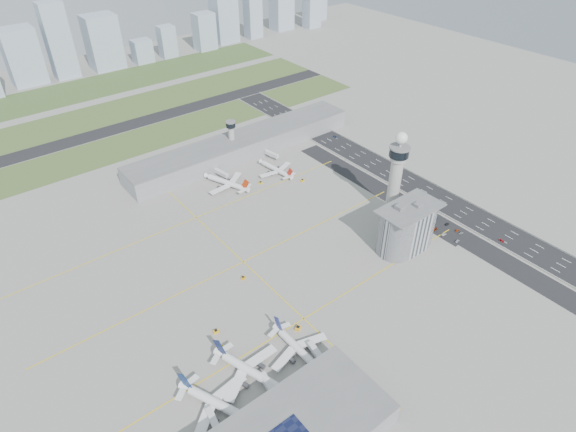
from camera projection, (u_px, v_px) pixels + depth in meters
ground at (322, 261)px, 304.77m from camera, size 1000.00×1000.00×0.00m
grass_strip_0 at (142, 140)px, 437.40m from camera, size 480.00×50.00×0.08m
grass_strip_1 at (110, 113)px, 484.94m from camera, size 480.00×60.00×0.08m
grass_strip_2 at (83, 90)px, 535.65m from camera, size 480.00×70.00×0.08m
runway at (125, 126)px, 460.84m from camera, size 480.00×22.00×0.10m
highway at (437, 198)px, 362.07m from camera, size 28.00×500.00×0.10m
barrier_left at (425, 204)px, 354.76m from camera, size 0.60×500.00×1.20m
barrier_right at (448, 191)px, 368.72m from camera, size 0.60×500.00×1.20m
landside_road at (426, 216)px, 343.27m from camera, size 18.00×260.00×0.08m
parking_lot at (438, 225)px, 334.66m from camera, size 20.00×44.00×0.10m
taxiway_line_h_0 at (304, 319)px, 265.82m from camera, size 260.00×0.60×0.01m
taxiway_line_h_1 at (243, 262)px, 303.85m from camera, size 260.00×0.60×0.01m
taxiway_line_h_2 at (196, 218)px, 341.88m from camera, size 260.00×0.60×0.01m
taxiway_line_v at (243, 262)px, 303.85m from camera, size 0.60×260.00×0.01m
control_tower at (396, 172)px, 325.01m from camera, size 14.00×14.00×64.50m
secondary_tower at (232, 136)px, 403.69m from camera, size 8.60×8.60×31.90m
admin_building at (407, 227)px, 307.70m from camera, size 42.00×24.00×33.50m
terminal_pier at (243, 145)px, 413.85m from camera, size 210.00×32.00×15.80m
airplane_near_a at (220, 402)px, 217.93m from camera, size 53.06×56.57×12.61m
airplane_near_b at (251, 368)px, 232.34m from camera, size 50.36×54.68×12.61m
airplane_near_c at (300, 348)px, 242.91m from camera, size 35.51×41.62×11.54m
airplane_far_a at (225, 179)px, 371.83m from camera, size 49.69×53.51×12.14m
airplane_far_b at (275, 167)px, 389.04m from camera, size 36.85×41.93×10.77m
jet_bridge_near_1 at (275, 398)px, 223.05m from camera, size 5.39×14.31×5.70m
jet_bridge_near_2 at (324, 365)px, 238.00m from camera, size 5.39×14.31×5.70m
jet_bridge_far_0 at (216, 171)px, 387.75m from camera, size 5.39×14.31×5.70m
jet_bridge_far_1 at (266, 153)px, 412.68m from camera, size 5.39×14.31×5.70m
tug_0 at (221, 348)px, 248.62m from camera, size 3.59×2.71×1.92m
tug_1 at (216, 331)px, 257.63m from camera, size 3.59×2.93×1.81m
tug_2 at (298, 328)px, 259.37m from camera, size 4.24×3.79×2.04m
tug_3 at (243, 278)px, 291.09m from camera, size 3.33×3.14×1.60m
tug_4 at (260, 183)px, 377.86m from camera, size 2.87×3.53×1.78m
tug_5 at (302, 180)px, 380.78m from camera, size 3.34×2.74×1.68m
car_lot_0 at (457, 241)px, 319.69m from camera, size 3.93×1.99×1.28m
car_lot_1 at (444, 234)px, 325.47m from camera, size 4.06×1.76×1.30m
car_lot_2 at (435, 229)px, 330.24m from camera, size 4.70×2.49×1.26m
car_lot_3 at (430, 225)px, 334.28m from camera, size 4.39×2.35×1.21m
car_lot_4 at (419, 219)px, 339.39m from camera, size 3.43×1.80×1.11m
car_lot_5 at (413, 215)px, 343.78m from camera, size 3.74×1.36×1.22m
car_lot_6 at (461, 233)px, 326.75m from camera, size 4.09×1.95×1.13m
car_lot_7 at (457, 230)px, 329.14m from camera, size 3.84×1.83×1.08m
car_lot_8 at (447, 224)px, 334.76m from camera, size 3.71×1.64×1.24m
car_lot_9 at (436, 218)px, 340.29m from camera, size 3.65×1.64×1.16m
car_lot_10 at (432, 217)px, 341.95m from camera, size 4.53×2.60×1.19m
car_lot_11 at (422, 209)px, 349.23m from camera, size 4.41×2.00×1.25m
car_hw_0 at (502, 241)px, 320.10m from camera, size 1.61×3.74×1.26m
car_hw_1 at (398, 177)px, 385.28m from camera, size 1.65×3.45×1.09m
car_hw_2 at (335, 137)px, 441.98m from camera, size 2.50×4.37×1.15m
car_hw_4 at (285, 119)px, 472.33m from camera, size 1.60×3.37×1.11m
skyline_bldg_7 at (23, 56)px, 533.97m from camera, size 35.76×28.61×61.22m
skyline_bldg_8 at (58, 41)px, 543.98m from camera, size 26.33×21.06×83.39m
skyline_bldg_9 at (103, 42)px, 575.52m from camera, size 36.96×29.57×62.11m
skyline_bldg_10 at (142, 51)px, 601.64m from camera, size 23.01×18.41×27.75m
skyline_bldg_11 at (167, 42)px, 615.56m from camera, size 20.22×16.18×38.97m
skyline_bldg_12 at (204, 31)px, 638.78m from camera, size 26.14×20.92×46.89m
skyline_bldg_13 at (224, 11)px, 655.72m from camera, size 32.26×25.81×81.20m
skyline_bldg_14 at (253, 12)px, 676.70m from camera, size 21.59×17.28×68.75m
skyline_bldg_15 at (282, 7)px, 713.04m from camera, size 30.25×24.20×63.40m
skyline_bldg_16 at (312, 2)px, 719.48m from camera, size 23.04×18.43×71.56m
skyline_bldg_17 at (318, 6)px, 764.05m from camera, size 22.64×18.11×41.06m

